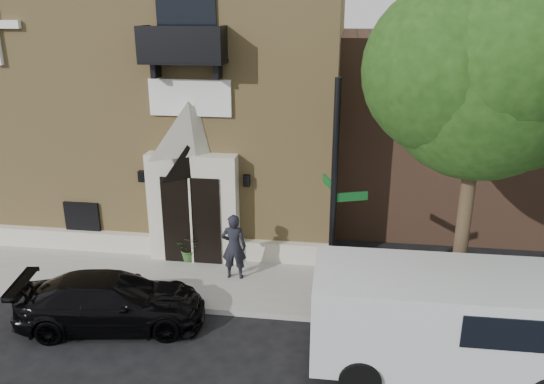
% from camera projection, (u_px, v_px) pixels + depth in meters
% --- Properties ---
extents(ground, '(120.00, 120.00, 0.00)m').
position_uv_depth(ground, '(205.00, 314.00, 13.21)').
color(ground, black).
rests_on(ground, ground).
extents(sidewalk, '(42.00, 3.00, 0.15)m').
position_uv_depth(sidewalk, '(255.00, 285.00, 14.46)').
color(sidewalk, gray).
rests_on(sidewalk, ground).
extents(church, '(12.20, 11.01, 9.30)m').
position_uv_depth(church, '(177.00, 82.00, 19.52)').
color(church, '#A6874E').
rests_on(church, ground).
extents(street_tree_left, '(4.97, 4.38, 7.77)m').
position_uv_depth(street_tree_left, '(485.00, 78.00, 10.82)').
color(street_tree_left, '#38281C').
rests_on(street_tree_left, sidewalk).
extents(black_sedan, '(4.63, 2.53, 1.27)m').
position_uv_depth(black_sedan, '(112.00, 301.00, 12.57)').
color(black_sedan, black).
rests_on(black_sedan, ground).
extents(cargo_van, '(5.52, 2.39, 2.23)m').
position_uv_depth(cargo_van, '(458.00, 320.00, 10.72)').
color(cargo_van, silver).
rests_on(cargo_van, ground).
extents(street_sign, '(1.08, 0.86, 5.67)m').
position_uv_depth(street_sign, '(334.00, 201.00, 12.25)').
color(street_sign, black).
rests_on(street_sign, sidewalk).
extents(fire_hydrant, '(0.46, 0.37, 0.82)m').
position_uv_depth(fire_hydrant, '(355.00, 295.00, 13.00)').
color(fire_hydrant, '#AF1505').
rests_on(fire_hydrant, sidewalk).
extents(dumpster, '(1.93, 1.36, 1.15)m').
position_uv_depth(dumpster, '(432.00, 288.00, 12.96)').
color(dumpster, '#103C1D').
rests_on(dumpster, sidewalk).
extents(planter, '(0.74, 0.64, 0.80)m').
position_uv_depth(planter, '(190.00, 248.00, 15.58)').
color(planter, '#315825').
rests_on(planter, sidewalk).
extents(pedestrian_near, '(0.70, 0.48, 1.86)m').
position_uv_depth(pedestrian_near, '(234.00, 246.00, 14.42)').
color(pedestrian_near, black).
rests_on(pedestrian_near, sidewalk).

